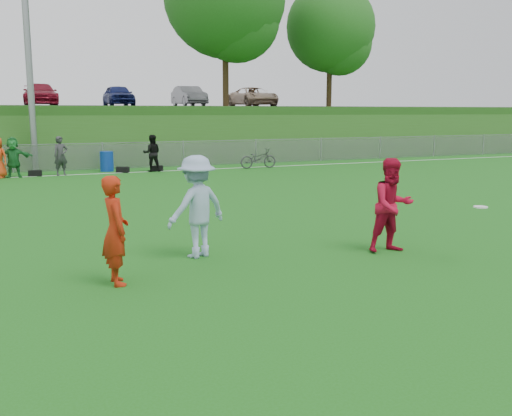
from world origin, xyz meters
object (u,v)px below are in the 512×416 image
player_blue (197,207)px  bicycle (258,158)px  player_red_center (392,205)px  frisbee (481,207)px  player_red_left (115,230)px  recycling_bin (107,161)px

player_blue → bicycle: bearing=-136.7°
player_red_center → frisbee: bearing=-55.6°
player_red_left → player_blue: (1.72, 1.15, 0.09)m
player_red_left → frisbee: 6.36m
player_red_left → frisbee: size_ratio=7.04×
player_red_left → bicycle: (9.71, 16.45, -0.39)m
bicycle → player_red_left: bearing=149.6°
recycling_bin → bicycle: 7.17m
player_blue → recycling_bin: bearing=-112.4°
player_red_left → frisbee: (6.20, -1.41, 0.18)m
bicycle → player_blue: bearing=152.6°
player_blue → recycling_bin: (0.98, 16.81, -0.51)m
player_blue → frisbee: bearing=131.1°
player_red_center → frisbee: player_red_center is taller
player_red_center → bicycle: player_red_center is taller
player_red_left → frisbee: player_red_left is taller
player_red_center → frisbee: 1.65m
player_red_left → player_blue: player_blue is taller
frisbee → recycling_bin: bearing=100.2°
player_blue → frisbee: player_blue is taller
player_red_left → player_red_center: bearing=-93.2°
player_red_left → player_red_center: 5.35m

